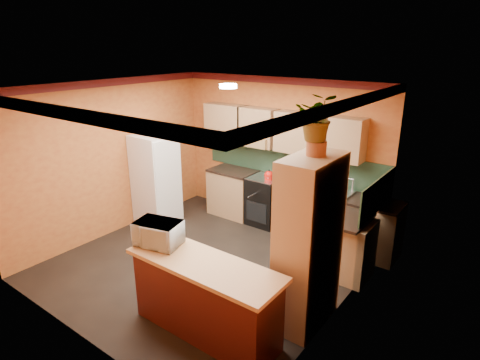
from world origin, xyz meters
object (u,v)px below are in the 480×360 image
(fridge, at_px, (156,180))
(pantry, at_px, (308,243))
(stove, at_px, (265,201))
(breakfast_bar, at_px, (205,300))
(base_cabinets_back, at_px, (294,209))
(microwave, at_px, (158,233))

(fridge, xyz_separation_m, pantry, (3.60, -0.90, 0.20))
(stove, xyz_separation_m, fridge, (-1.67, -1.17, 0.39))
(fridge, height_order, breakfast_bar, fridge)
(base_cabinets_back, height_order, breakfast_bar, same)
(fridge, height_order, microwave, fridge)
(base_cabinets_back, relative_size, breakfast_bar, 2.03)
(pantry, bearing_deg, breakfast_bar, -132.76)
(fridge, bearing_deg, breakfast_bar, -32.95)
(fridge, xyz_separation_m, breakfast_bar, (2.77, -1.80, -0.41))
(fridge, height_order, pantry, pantry)
(base_cabinets_back, height_order, pantry, pantry)
(base_cabinets_back, xyz_separation_m, breakfast_bar, (0.48, -2.97, 0.00))
(base_cabinets_back, distance_m, pantry, 2.52)
(microwave, bearing_deg, pantry, 15.25)
(base_cabinets_back, distance_m, microwave, 3.04)
(pantry, distance_m, microwave, 1.80)
(stove, distance_m, fridge, 2.07)
(stove, relative_size, fridge, 0.54)
(stove, xyz_separation_m, microwave, (0.37, -2.97, 0.62))
(microwave, bearing_deg, fridge, 124.03)
(base_cabinets_back, xyz_separation_m, fridge, (-2.29, -1.17, 0.41))
(stove, bearing_deg, fridge, -144.95)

